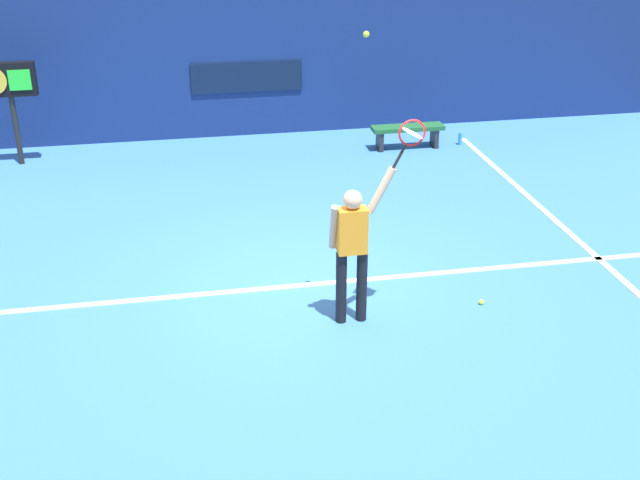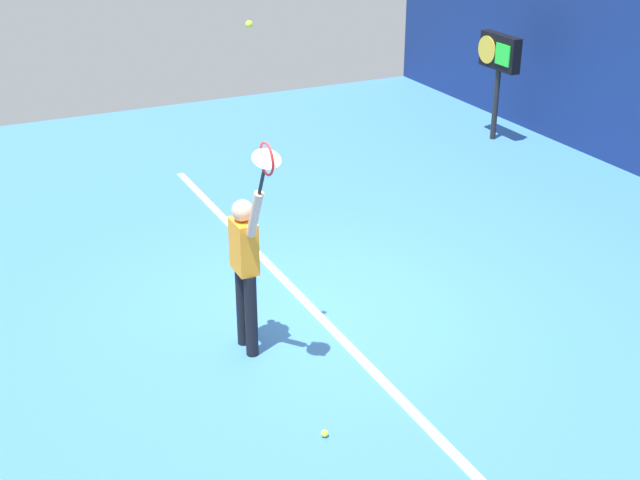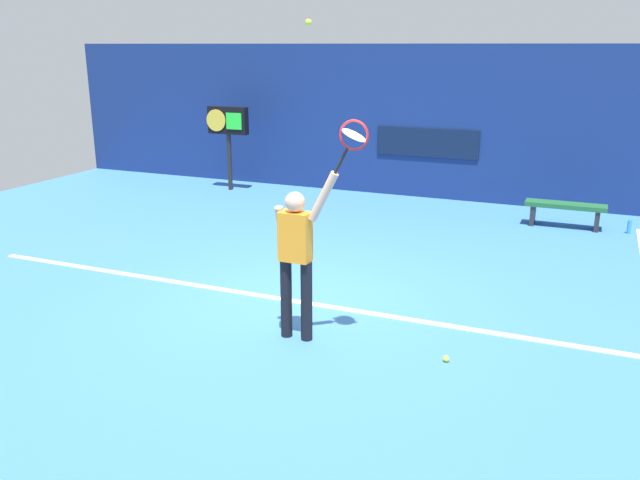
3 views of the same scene
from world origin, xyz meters
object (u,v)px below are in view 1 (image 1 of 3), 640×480
at_px(court_bench, 408,131).
at_px(spare_ball, 481,302).
at_px(water_bottle, 460,139).
at_px(tennis_ball, 366,34).
at_px(tennis_player, 352,245).
at_px(scoreboard_clock, 9,85).
at_px(tennis_racket, 411,136).

relative_size(court_bench, spare_ball, 20.59).
height_order(court_bench, spare_ball, court_bench).
bearing_deg(water_bottle, tennis_ball, -119.72).
bearing_deg(tennis_player, scoreboard_clock, 125.62).
bearing_deg(tennis_player, spare_ball, 2.13).
xyz_separation_m(tennis_player, spare_ball, (1.69, 0.06, -0.98)).
relative_size(tennis_racket, scoreboard_clock, 0.33).
height_order(tennis_player, court_bench, tennis_player).
distance_m(tennis_player, spare_ball, 1.95).
relative_size(tennis_racket, court_bench, 0.44).
distance_m(scoreboard_clock, court_bench, 7.35).
height_order(scoreboard_clock, spare_ball, scoreboard_clock).
bearing_deg(tennis_racket, spare_ball, 3.64).
relative_size(tennis_ball, scoreboard_clock, 0.04).
xyz_separation_m(tennis_player, court_bench, (2.51, 6.15, -0.67)).
distance_m(scoreboard_clock, spare_ball, 9.29).
xyz_separation_m(court_bench, water_bottle, (1.08, 0.00, -0.22)).
height_order(water_bottle, spare_ball, water_bottle).
bearing_deg(water_bottle, court_bench, 180.00).
xyz_separation_m(court_bench, spare_ball, (-0.81, -6.09, -0.30)).
relative_size(tennis_ball, spare_ball, 1.00).
bearing_deg(spare_ball, tennis_ball, 179.35).
bearing_deg(scoreboard_clock, tennis_racket, -50.92).
bearing_deg(court_bench, tennis_racket, -106.90).
bearing_deg(tennis_player, tennis_racket, -0.38).
xyz_separation_m(tennis_ball, water_bottle, (3.47, 6.07, -3.29)).
bearing_deg(court_bench, tennis_player, -112.17).
xyz_separation_m(scoreboard_clock, water_bottle, (8.33, -0.46, -1.36)).
xyz_separation_m(scoreboard_clock, court_bench, (7.25, -0.46, -1.14)).
bearing_deg(water_bottle, tennis_player, -120.26).
distance_m(tennis_ball, water_bottle, 7.72).
distance_m(tennis_ball, court_bench, 7.21).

